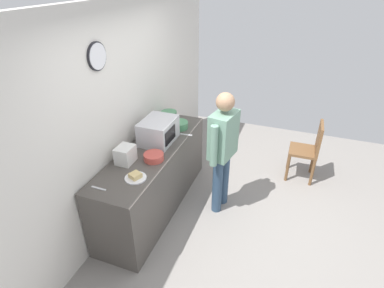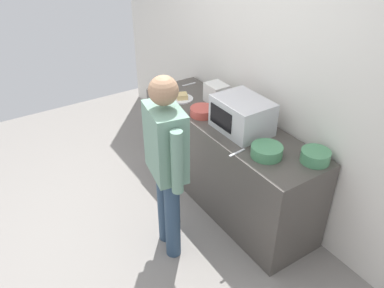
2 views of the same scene
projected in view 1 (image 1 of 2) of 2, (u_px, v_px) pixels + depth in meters
ground_plane at (243, 227)px, 3.85m from camera, size 6.00×6.00×0.00m
back_wall at (122, 115)px, 3.69m from camera, size 5.40×0.13×2.60m
kitchen_counter at (154, 178)px, 3.99m from camera, size 2.13×0.62×0.91m
microwave at (158, 131)px, 3.86m from camera, size 0.50×0.39×0.30m
sandwich_plate at (135, 177)px, 3.22m from camera, size 0.23×0.23×0.07m
salad_bowl at (179, 125)px, 4.24m from camera, size 0.26×0.26×0.09m
cereal_bowl at (154, 157)px, 3.53m from camera, size 0.24×0.24×0.08m
mixing_bowl at (169, 115)px, 4.54m from camera, size 0.23×0.23×0.10m
toaster at (125, 155)px, 3.46m from camera, size 0.22×0.18×0.20m
fork_utensil at (186, 135)px, 4.08m from camera, size 0.04×0.17×0.01m
spoon_utensil at (99, 188)px, 3.08m from camera, size 0.02×0.17×0.01m
person_standing at (223, 145)px, 3.74m from camera, size 0.58×0.31×1.64m
wooden_chair at (309, 148)px, 4.53m from camera, size 0.41×0.41×0.94m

